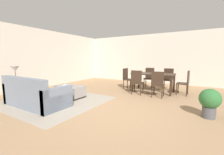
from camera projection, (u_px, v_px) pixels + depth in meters
The scene contains 18 objects.
ground_plane at pixel (114, 109), 3.97m from camera, with size 10.80×10.80×0.00m, color #9E7A56.
wall_back at pixel (160, 59), 8.05m from camera, with size 9.00×0.12×2.70m, color beige.
wall_left at pixel (32, 59), 6.52m from camera, with size 0.12×11.00×2.70m, color beige.
area_rug at pixel (55, 101), 4.75m from camera, with size 3.00×2.80×0.01m, color gray.
couch at pixel (35, 96), 4.24m from camera, with size 1.96×0.92×0.86m.
ottoman_table at pixel (70, 91), 5.16m from camera, with size 1.03×0.57×0.41m.
side_table at pixel (16, 85), 4.98m from camera, with size 0.40×0.40×0.58m.
table_lamp at pixel (15, 70), 4.91m from camera, with size 0.26×0.26×0.53m.
dining_table at pixel (153, 76), 5.96m from camera, with size 1.62×0.90×0.76m.
dining_chair_near_left at pixel (137, 81), 5.52m from camera, with size 0.43×0.43×0.92m.
dining_chair_near_right at pixel (158, 83), 5.07m from camera, with size 0.42×0.42×0.92m.
dining_chair_far_left at pixel (149, 76), 6.87m from camera, with size 0.43×0.43×0.92m.
dining_chair_far_right at pixel (168, 78), 6.45m from camera, with size 0.41×0.41×0.92m.
dining_chair_head_east at pixel (185, 81), 5.41m from camera, with size 0.42×0.42×0.92m.
dining_chair_head_west at pixel (127, 77), 6.55m from camera, with size 0.43×0.43×0.92m.
vase_centerpiece at pixel (155, 71), 5.86m from camera, with size 0.10×0.10×0.21m, color silver.
book_on_ottoman at pixel (67, 85), 5.11m from camera, with size 0.26×0.20×0.03m, color silver.
potted_plant at pixel (210, 101), 3.34m from camera, with size 0.45×0.45×0.68m.
Camera 1 is at (1.92, -3.32, 1.36)m, focal length 23.53 mm.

